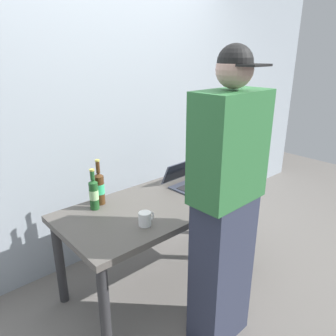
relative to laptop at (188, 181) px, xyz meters
name	(u,v)px	position (x,y,z in m)	size (l,w,h in m)	color
ground_plane	(164,278)	(-0.35, -0.09, -0.75)	(8.00, 8.00, 0.00)	slate
desk	(163,211)	(-0.35, -0.09, -0.13)	(1.57, 0.74, 0.71)	#56514C
laptop	(188,181)	(0.00, 0.00, 0.00)	(0.35, 0.35, 0.19)	#383D4C
beer_bottle_green	(94,193)	(-0.81, 0.14, 0.08)	(0.07, 0.07, 0.30)	#1E5123
beer_bottle_brown	(99,187)	(-0.73, 0.18, 0.09)	(0.07, 0.07, 0.34)	#472B14
person_figure	(225,210)	(-0.43, -0.73, 0.16)	(0.44, 0.29, 1.81)	#2D3347
coffee_mug	(145,219)	(-0.68, -0.29, 0.01)	(0.12, 0.08, 0.09)	white
back_wall	(107,110)	(-0.35, 0.64, 0.55)	(6.00, 0.10, 2.60)	#99A3AD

